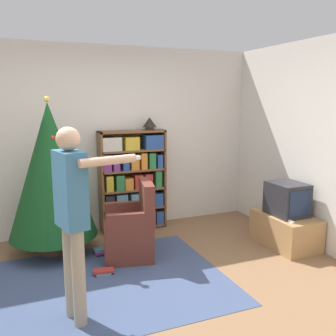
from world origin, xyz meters
name	(u,v)px	position (x,y,z in m)	size (l,w,h in m)	color
ground_plane	(146,294)	(0.00, 0.00, 0.00)	(14.00, 14.00, 0.00)	#846042
wall_back	(97,140)	(0.00, 2.06, 1.30)	(8.00, 0.10, 2.60)	silver
area_rug	(107,283)	(-0.31, 0.36, 0.00)	(2.43, 1.94, 0.01)	#3D4C70
bookshelf	(132,181)	(0.44, 1.85, 0.71)	(0.95, 0.27, 1.43)	brown
tv_stand	(285,230)	(2.07, 0.49, 0.21)	(0.51, 0.85, 0.41)	tan
television	(287,199)	(2.07, 0.48, 0.62)	(0.39, 0.48, 0.42)	#28282D
game_remote	(290,221)	(1.91, 0.23, 0.42)	(0.04, 0.12, 0.02)	white
christmas_tree	(51,171)	(-0.70, 1.40, 1.02)	(1.05, 1.05, 1.90)	#4C3323
armchair	(131,231)	(0.12, 0.89, 0.32)	(0.67, 0.66, 0.92)	brown
standing_person	(73,209)	(-0.69, -0.18, 0.98)	(0.70, 0.46, 1.65)	#9E937F
table_lamp	(150,123)	(0.72, 1.86, 1.54)	(0.20, 0.20, 0.18)	#473828
book_pile_near_tree	(102,251)	(-0.19, 1.11, 0.04)	(0.21, 0.18, 0.08)	#232328
book_pile_by_chair	(103,272)	(-0.29, 0.57, 0.03)	(0.23, 0.16, 0.05)	#5B899E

